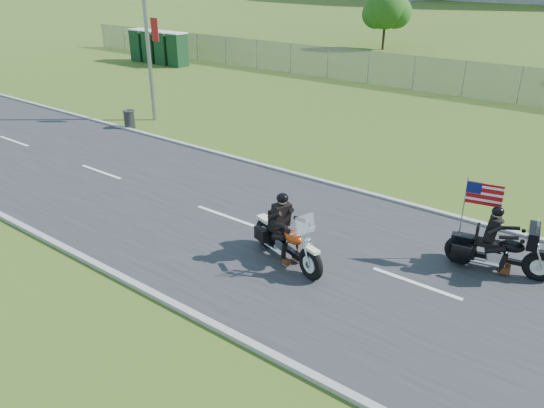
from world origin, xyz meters
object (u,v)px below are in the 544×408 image
Objects in this scene: porta_toilet_d at (140,46)px; motorcycle_lead at (286,241)px; trash_can at (129,120)px; porta_toilet_a at (178,50)px; motorcycle_follow at (500,251)px; porta_toilet_b at (165,49)px; porta_toilet_c at (152,47)px.

motorcycle_lead is at bearing -33.52° from porta_toilet_d.
porta_toilet_a is at bearing 128.98° from trash_can.
porta_toilet_d is at bearing 142.73° from motorcycle_follow.
porta_toilet_b reaches higher than trash_can.
porta_toilet_c reaches higher than motorcycle_follow.
trash_can is (10.28, -12.70, -0.74)m from porta_toilet_a.
porta_toilet_c is at bearing 0.00° from porta_toilet_d.
porta_toilet_b is 1.00× the size of porta_toilet_c.
porta_toilet_c reaches higher than trash_can.
motorcycle_follow reaches higher than motorcycle_lead.
porta_toilet_c is 31.42m from motorcycle_lead.
porta_toilet_b is 0.91× the size of motorcycle_follow.
trash_can is at bearing -47.40° from porta_toilet_b.
porta_toilet_b is 17.27m from trash_can.
porta_toilet_a is at bearing 139.37° from motorcycle_follow.
trash_can is at bearing 175.50° from motorcycle_lead.
porta_toilet_c is (-1.40, 0.00, 0.00)m from porta_toilet_b.
porta_toilet_b is at bearing 0.00° from porta_toilet_c.
trash_can is (-17.02, 2.57, -0.18)m from motorcycle_follow.
motorcycle_follow is (4.34, 2.71, 0.01)m from motorcycle_lead.
motorcycle_lead is 5.12m from motorcycle_follow.
motorcycle_lead is (22.96, -17.99, -0.58)m from porta_toilet_a.
trash_can is at bearing -41.26° from porta_toilet_d.
trash_can is at bearing 160.00° from motorcycle_follow.
porta_toilet_c is 0.87× the size of motorcycle_lead.
motorcycle_follow is 3.10× the size of trash_can.
porta_toilet_d is 2.81× the size of trash_can.
porta_toilet_a is 16.35m from trash_can.
porta_toilet_b is at bearing 132.60° from trash_can.
porta_toilet_d is 35.01m from motorcycle_follow.
porta_toilet_d is at bearing 180.00° from porta_toilet_c.
porta_toilet_a is 31.29m from motorcycle_follow.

